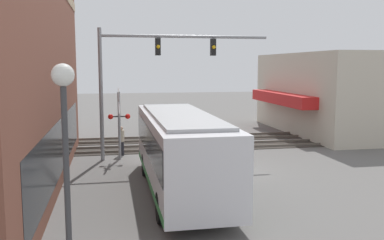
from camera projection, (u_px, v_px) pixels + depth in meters
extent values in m
plane|color=#605E5B|center=(228.00, 171.00, 20.39)|extent=(120.00, 120.00, 0.00)
cube|color=black|center=(60.00, 145.00, 17.84)|extent=(16.51, 0.12, 2.20)
cube|color=beige|center=(343.00, 93.00, 32.33)|extent=(13.54, 8.77, 5.89)
cube|color=red|center=(281.00, 98.00, 31.45)|extent=(9.48, 1.20, 0.80)
cube|color=silver|center=(180.00, 149.00, 16.75)|extent=(10.05, 2.55, 2.60)
cube|color=black|center=(180.00, 139.00, 16.70)|extent=(9.85, 2.59, 1.09)
cube|color=#288438|center=(180.00, 177.00, 16.89)|extent=(9.85, 2.58, 0.24)
cube|color=#A5A8AA|center=(180.00, 115.00, 16.58)|extent=(8.54, 2.17, 0.12)
cylinder|color=black|center=(170.00, 164.00, 19.65)|extent=(1.00, 2.57, 1.00)
cylinder|color=black|center=(197.00, 206.00, 13.76)|extent=(1.00, 2.57, 1.00)
cylinder|color=gray|center=(101.00, 95.00, 22.29)|extent=(0.20, 0.20, 6.92)
cylinder|color=gray|center=(186.00, 37.00, 22.75)|extent=(0.16, 9.00, 0.16)
cube|color=black|center=(158.00, 47.00, 22.53)|extent=(0.30, 0.27, 0.90)
sphere|color=yellow|center=(158.00, 47.00, 22.37)|extent=(0.20, 0.20, 0.20)
cube|color=black|center=(213.00, 47.00, 23.10)|extent=(0.30, 0.27, 0.90)
sphere|color=yellow|center=(214.00, 47.00, 22.94)|extent=(0.20, 0.20, 0.20)
cylinder|color=gray|center=(119.00, 126.00, 22.78)|extent=(0.14, 0.14, 3.60)
cube|color=white|center=(119.00, 101.00, 22.62)|extent=(1.41, 0.06, 1.41)
cube|color=white|center=(119.00, 101.00, 22.62)|extent=(1.41, 0.06, 1.41)
cylinder|color=#38383A|center=(119.00, 116.00, 22.72)|extent=(0.08, 0.90, 0.08)
sphere|color=red|center=(128.00, 116.00, 22.75)|extent=(0.28, 0.28, 0.28)
sphere|color=red|center=(111.00, 117.00, 22.58)|extent=(0.28, 0.28, 0.28)
cylinder|color=#38383A|center=(68.00, 203.00, 8.41)|extent=(0.12, 0.12, 4.58)
sphere|color=white|center=(63.00, 75.00, 8.09)|extent=(0.44, 0.44, 0.44)
cube|color=#332D28|center=(202.00, 147.00, 26.23)|extent=(2.60, 60.00, 0.03)
cube|color=#6B6056|center=(204.00, 148.00, 25.53)|extent=(0.07, 60.00, 0.15)
cube|color=#6B6056|center=(199.00, 144.00, 26.92)|extent=(0.07, 60.00, 0.15)
cube|color=#332D28|center=(192.00, 139.00, 29.35)|extent=(2.60, 60.00, 0.03)
cube|color=#6B6056|center=(194.00, 139.00, 28.64)|extent=(0.07, 60.00, 0.15)
cube|color=#6B6056|center=(190.00, 136.00, 30.04)|extent=(0.07, 60.00, 0.15)
cube|color=black|center=(185.00, 129.00, 30.61)|extent=(4.41, 1.80, 0.51)
cube|color=black|center=(186.00, 121.00, 30.32)|extent=(2.43, 1.62, 0.62)
cylinder|color=black|center=(182.00, 128.00, 31.96)|extent=(0.64, 1.82, 0.64)
cylinder|color=black|center=(189.00, 134.00, 29.30)|extent=(0.64, 1.82, 0.64)
cylinder|color=black|center=(122.00, 148.00, 23.86)|extent=(0.28, 0.28, 0.78)
cylinder|color=#B2A58C|center=(121.00, 136.00, 23.77)|extent=(0.34, 0.34, 0.65)
sphere|color=tan|center=(121.00, 128.00, 23.72)|extent=(0.21, 0.21, 0.21)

